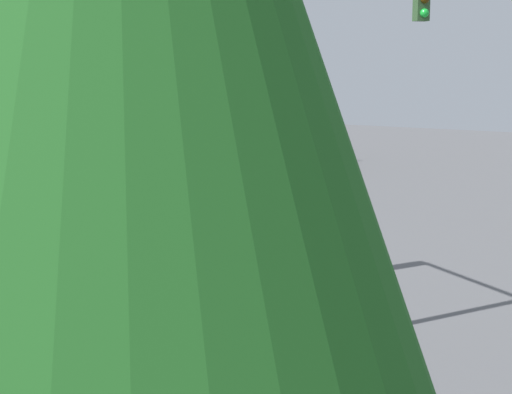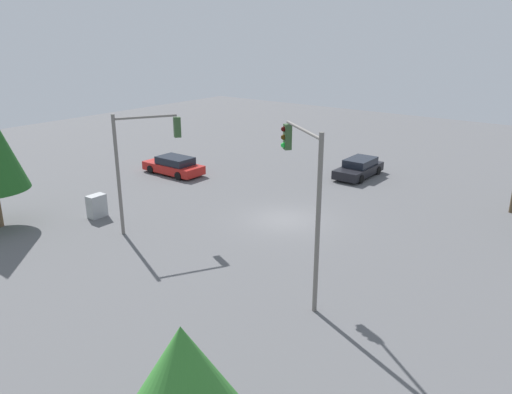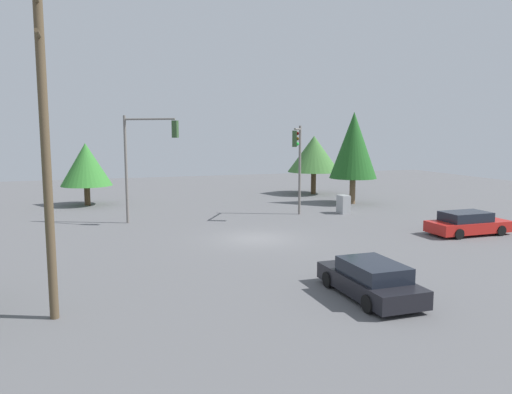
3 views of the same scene
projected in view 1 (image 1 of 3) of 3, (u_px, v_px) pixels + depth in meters
ground_plane at (175, 237)px, 20.62m from camera, size 80.00×80.00×0.00m
traffic_signal_main at (233, 72)px, 12.60m from camera, size 3.05×1.90×6.34m
traffic_signal_cross at (496, 55)px, 20.32m from camera, size 2.47×3.15×6.94m
utility_pole_tall at (169, 43)px, 33.03m from camera, size 2.20×0.28×10.30m
electrical_cabinet at (76, 365)px, 9.89m from camera, size 1.02×0.64×1.33m
tree_far at (263, 82)px, 36.88m from camera, size 5.23×5.23×5.55m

